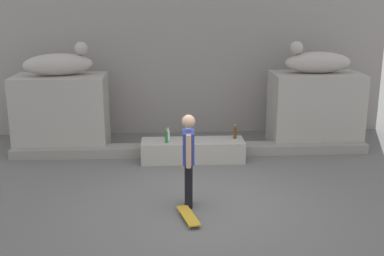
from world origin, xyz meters
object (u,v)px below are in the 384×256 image
(statue_reclining_left, at_px, (60,63))
(skateboard, at_px, (188,216))
(statue_reclining_right, at_px, (317,61))
(skater, at_px, (189,157))
(bottle_brown, at_px, (235,133))
(bottle_green, at_px, (166,137))
(bottle_clear, at_px, (168,135))

(statue_reclining_left, relative_size, skateboard, 2.05)
(statue_reclining_left, distance_m, statue_reclining_right, 6.12)
(skateboard, bearing_deg, statue_reclining_left, 20.86)
(skater, relative_size, bottle_brown, 5.21)
(skater, distance_m, bottle_brown, 2.85)
(statue_reclining_right, relative_size, skater, 0.96)
(skateboard, bearing_deg, bottle_green, -6.79)
(skateboard, relative_size, bottle_clear, 2.92)
(statue_reclining_right, xyz_separation_m, skateboard, (-3.31, -4.10, -2.02))
(bottle_clear, bearing_deg, statue_reclining_left, 158.07)
(skateboard, relative_size, bottle_brown, 2.57)
(skateboard, bearing_deg, statue_reclining_right, -52.45)
(bottle_brown, bearing_deg, bottle_green, -171.07)
(statue_reclining_left, height_order, skateboard, statue_reclining_left)
(statue_reclining_left, bearing_deg, skateboard, -69.19)
(bottle_brown, bearing_deg, bottle_clear, -179.07)
(statue_reclining_left, distance_m, bottle_green, 3.13)
(skater, relative_size, bottle_green, 5.29)
(statue_reclining_right, height_order, skateboard, statue_reclining_right)
(statue_reclining_right, distance_m, skater, 4.97)
(statue_reclining_left, relative_size, skater, 1.01)
(skateboard, bearing_deg, skater, -16.94)
(statue_reclining_right, xyz_separation_m, bottle_brown, (-2.09, -0.98, -1.48))
(statue_reclining_right, relative_size, skateboard, 1.95)
(bottle_brown, bearing_deg, skateboard, -111.43)
(bottle_green, bearing_deg, skater, -80.93)
(bottle_brown, bearing_deg, skater, -114.88)
(statue_reclining_right, distance_m, bottle_brown, 2.74)
(bottle_green, xyz_separation_m, bottle_brown, (1.56, 0.25, 0.00))
(bottle_green, relative_size, bottle_brown, 0.99)
(skateboard, distance_m, bottle_brown, 3.39)
(skater, height_order, bottle_green, skater)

